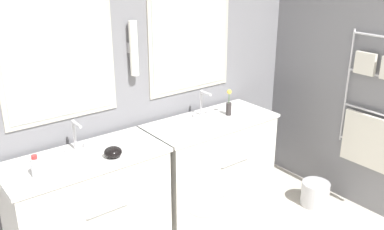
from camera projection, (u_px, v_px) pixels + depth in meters
wall_back at (122, 68)px, 3.25m from camera, size 5.00×0.15×2.60m
vanity_left at (92, 211)px, 3.01m from camera, size 1.11×0.58×0.83m
vanity_right at (213, 166)px, 3.65m from camera, size 1.11×0.58×0.83m
faucet_left at (75, 136)px, 2.94m from camera, size 0.17×0.14×0.22m
faucet_right at (202, 103)px, 3.58m from camera, size 0.17×0.14×0.22m
toiletry_bottle at (36, 167)px, 2.61m from camera, size 0.05×0.05×0.15m
amenity_bowl at (113, 152)px, 2.88m from camera, size 0.12×0.12×0.07m
flower_vase at (229, 105)px, 3.61m from camera, size 0.05×0.05×0.23m
waste_bin at (315, 193)px, 3.82m from camera, size 0.25×0.25×0.22m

